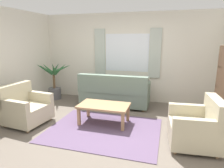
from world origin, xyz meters
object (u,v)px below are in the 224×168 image
at_px(armchair_right, 197,127).
at_px(coffee_table, 104,107).
at_px(couch, 114,93).
at_px(potted_plant, 54,83).
at_px(armchair_left, 25,108).

distance_m(armchair_right, coffee_table, 1.92).
relative_size(couch, coffee_table, 1.73).
bearing_deg(coffee_table, armchair_right, -13.31).
height_order(couch, potted_plant, potted_plant).
height_order(armchair_left, armchair_right, same).
xyz_separation_m(armchair_right, potted_plant, (-3.95, 1.77, 0.16)).
height_order(armchair_right, coffee_table, armchair_right).
xyz_separation_m(couch, armchair_left, (-1.60, -1.68, -0.01)).
height_order(coffee_table, potted_plant, potted_plant).
distance_m(armchair_left, potted_plant, 1.84).
bearing_deg(armchair_right, couch, -135.13).
bearing_deg(armchair_left, couch, -37.25).
height_order(couch, armchair_left, couch).
distance_m(couch, potted_plant, 2.00).
relative_size(couch, potted_plant, 1.53).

